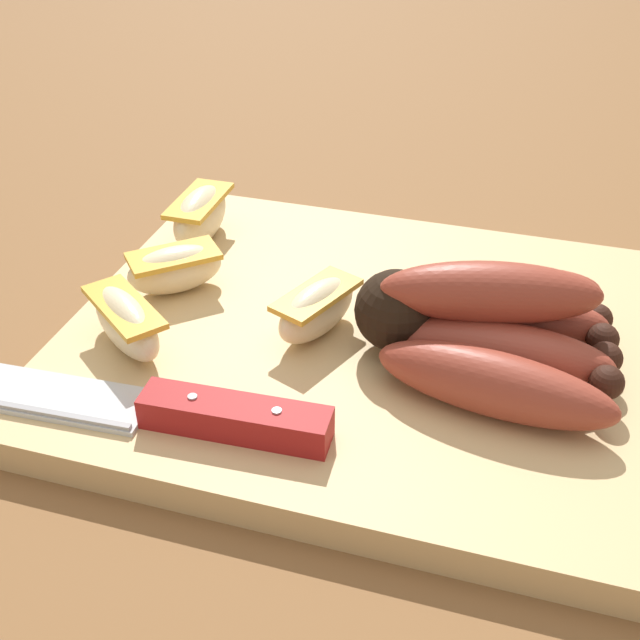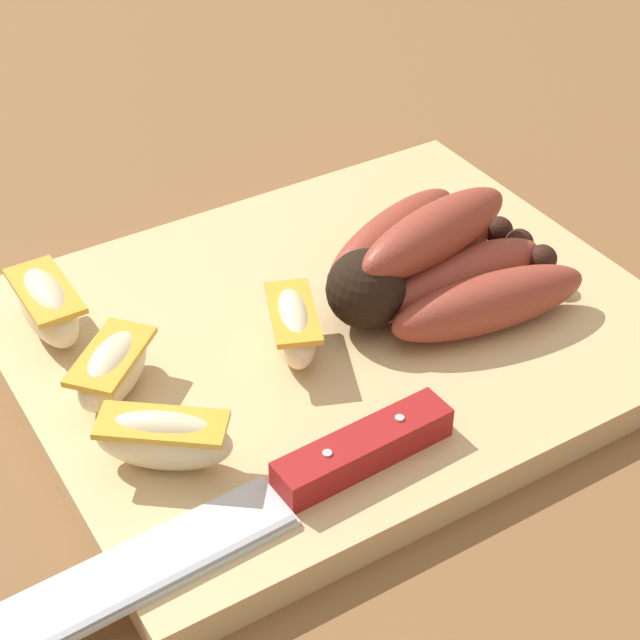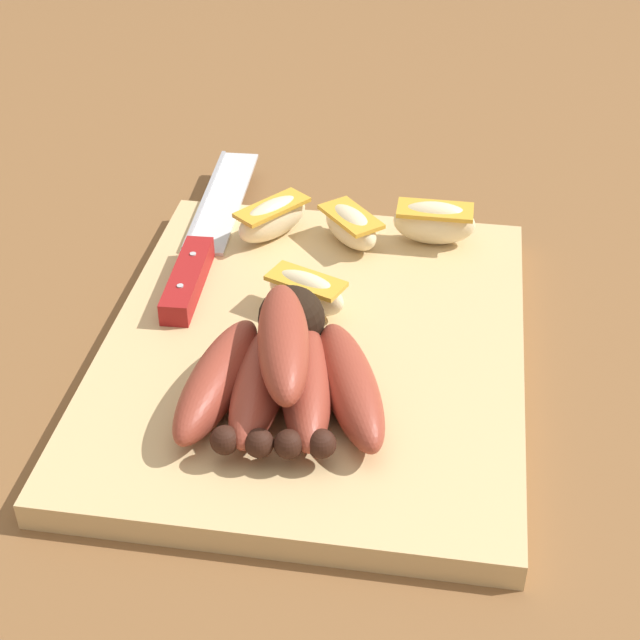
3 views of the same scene
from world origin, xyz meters
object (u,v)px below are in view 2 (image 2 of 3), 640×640
at_px(apple_wedge_middle, 48,306).
at_px(apple_wedge_extra, 293,326).
at_px(apple_wedge_far, 113,369).
at_px(chefs_knife, 284,492).
at_px(apple_wedge_near, 164,439).
at_px(banana_bunch, 433,264).

height_order(apple_wedge_middle, apple_wedge_extra, apple_wedge_middle).
bearing_deg(apple_wedge_far, chefs_knife, -71.80).
bearing_deg(apple_wedge_far, apple_wedge_extra, -11.30).
xyz_separation_m(chefs_knife, apple_wedge_extra, (0.06, 0.10, 0.01)).
distance_m(chefs_knife, apple_wedge_middle, 0.19).
xyz_separation_m(apple_wedge_middle, apple_wedge_extra, (0.11, -0.09, -0.00)).
bearing_deg(chefs_knife, apple_wedge_near, 126.42).
distance_m(banana_bunch, apple_wedge_near, 0.21).
xyz_separation_m(banana_bunch, apple_wedge_near, (-0.20, -0.05, -0.01)).
distance_m(apple_wedge_near, apple_wedge_middle, 0.13).
distance_m(banana_bunch, chefs_knife, 0.19).
height_order(chefs_knife, apple_wedge_extra, apple_wedge_extra).
relative_size(chefs_knife, apple_wedge_near, 3.97).
height_order(apple_wedge_near, apple_wedge_far, apple_wedge_near).
bearing_deg(apple_wedge_near, apple_wedge_far, 90.10).
xyz_separation_m(chefs_knife, apple_wedge_far, (-0.04, 0.12, 0.01)).
relative_size(banana_bunch, apple_wedge_extra, 2.22).
distance_m(apple_wedge_near, apple_wedge_far, 0.07).
relative_size(apple_wedge_near, apple_wedge_extra, 1.04).
bearing_deg(apple_wedge_middle, banana_bunch, -22.01).
height_order(banana_bunch, apple_wedge_middle, banana_bunch).
distance_m(chefs_knife, apple_wedge_far, 0.13).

